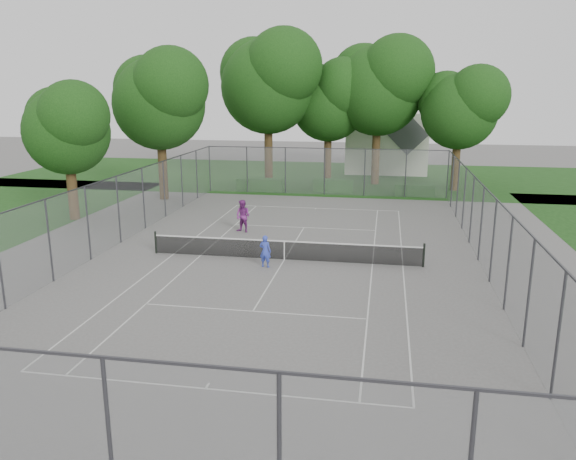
% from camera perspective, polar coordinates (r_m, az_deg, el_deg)
% --- Properties ---
extents(ground, '(120.00, 120.00, 0.00)m').
position_cam_1_polar(ground, '(26.47, -0.37, -3.04)').
color(ground, '#5F5D5B').
rests_on(ground, ground).
extents(grass_far, '(60.00, 20.00, 0.00)m').
position_cam_1_polar(grass_far, '(51.67, 4.80, 5.42)').
color(grass_far, '#184012').
rests_on(grass_far, ground).
extents(court_markings, '(11.03, 23.83, 0.01)m').
position_cam_1_polar(court_markings, '(26.46, -0.37, -3.03)').
color(court_markings, beige).
rests_on(court_markings, ground).
extents(tennis_net, '(12.87, 0.10, 1.10)m').
position_cam_1_polar(tennis_net, '(26.32, -0.37, -1.98)').
color(tennis_net, black).
rests_on(tennis_net, ground).
extents(perimeter_fence, '(18.08, 34.08, 3.52)m').
position_cam_1_polar(perimeter_fence, '(25.99, -0.38, 0.77)').
color(perimeter_fence, '#38383D').
rests_on(perimeter_fence, ground).
extents(tree_far_left, '(8.71, 7.95, 12.52)m').
position_cam_1_polar(tree_far_left, '(46.57, -1.94, 15.13)').
color(tree_far_left, '#3C2916').
rests_on(tree_far_left, ground).
extents(tree_far_midleft, '(7.19, 6.56, 10.33)m').
position_cam_1_polar(tree_far_midleft, '(48.02, 4.26, 13.27)').
color(tree_far_midleft, '#3C2916').
rests_on(tree_far_midleft, ground).
extents(tree_far_midright, '(8.35, 7.63, 12.01)m').
position_cam_1_polar(tree_far_midright, '(47.45, 9.31, 14.52)').
color(tree_far_midright, '#3C2916').
rests_on(tree_far_midright, ground).
extents(tree_far_right, '(6.69, 6.11, 9.62)m').
position_cam_1_polar(tree_far_right, '(45.83, 17.18, 12.04)').
color(tree_far_right, '#3C2916').
rests_on(tree_far_right, ground).
extents(tree_side_back, '(7.42, 6.77, 10.66)m').
position_cam_1_polar(tree_side_back, '(41.22, -12.91, 13.14)').
color(tree_side_back, '#3C2916').
rests_on(tree_side_back, ground).
extents(tree_side_front, '(5.81, 5.31, 8.36)m').
position_cam_1_polar(tree_side_front, '(36.26, -21.56, 9.90)').
color(tree_side_front, '#3C2916').
rests_on(tree_side_front, ground).
extents(hedge_left, '(3.67, 1.10, 0.92)m').
position_cam_1_polar(hedge_left, '(44.59, -2.82, 4.65)').
color(hedge_left, '#1E4E19').
rests_on(hedge_left, ground).
extents(hedge_mid, '(3.11, 0.89, 0.98)m').
position_cam_1_polar(hedge_mid, '(44.01, 4.64, 4.53)').
color(hedge_mid, '#1E4E19').
rests_on(hedge_mid, ground).
extents(hedge_right, '(2.91, 1.07, 0.87)m').
position_cam_1_polar(hedge_right, '(43.27, 12.75, 3.99)').
color(hedge_right, '#1E4E19').
rests_on(hedge_right, ground).
extents(house, '(7.52, 5.83, 9.37)m').
position_cam_1_polar(house, '(55.20, 10.04, 9.75)').
color(house, white).
rests_on(house, ground).
extents(girl_player, '(0.59, 0.44, 1.48)m').
position_cam_1_polar(girl_player, '(25.25, -2.33, -2.16)').
color(girl_player, blue).
rests_on(girl_player, ground).
extents(woman_player, '(1.08, 0.96, 1.83)m').
position_cam_1_polar(woman_player, '(31.42, -4.59, 1.41)').
color(woman_player, '#802A7F').
rests_on(woman_player, ground).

